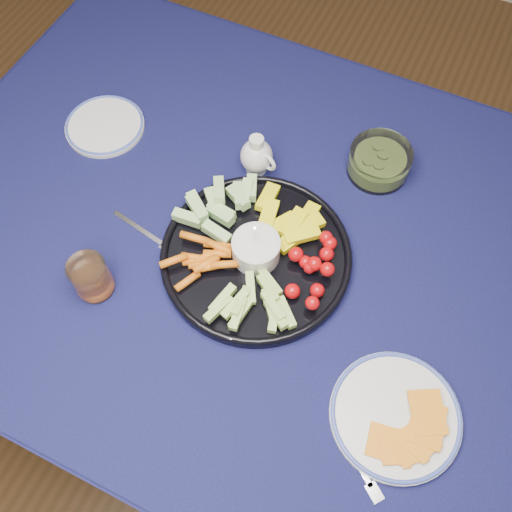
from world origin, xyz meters
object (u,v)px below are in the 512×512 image
at_px(crudite_platter, 255,253).
at_px(dining_table, 305,275).
at_px(creamer_pitcher, 257,156).
at_px(juice_tumbler, 92,279).
at_px(cheese_plate, 396,415).
at_px(pickle_bowl, 379,162).
at_px(side_plate_extra, 105,126).

bearing_deg(crudite_platter, dining_table, 29.37).
distance_m(creamer_pitcher, juice_tumbler, 0.41).
distance_m(cheese_plate, juice_tumbler, 0.59).
bearing_deg(cheese_plate, creamer_pitcher, 139.37).
bearing_deg(juice_tumbler, dining_table, 35.18).
bearing_deg(creamer_pitcher, juice_tumbler, -111.85).
height_order(crudite_platter, pickle_bowl, crudite_platter).
xyz_separation_m(pickle_bowl, cheese_plate, (0.20, -0.47, -0.02)).
height_order(crudite_platter, side_plate_extra, crudite_platter).
distance_m(crudite_platter, juice_tumbler, 0.31).
bearing_deg(dining_table, pickle_bowl, 78.40).
height_order(dining_table, side_plate_extra, side_plate_extra).
bearing_deg(cheese_plate, pickle_bowl, 112.93).
bearing_deg(side_plate_extra, cheese_plate, -22.70).
height_order(creamer_pitcher, pickle_bowl, creamer_pitcher).
xyz_separation_m(dining_table, creamer_pitcher, (-0.18, 0.15, 0.13)).
bearing_deg(side_plate_extra, crudite_platter, -19.32).
distance_m(dining_table, juice_tumbler, 0.43).
xyz_separation_m(creamer_pitcher, pickle_bowl, (0.23, 0.10, -0.01)).
relative_size(creamer_pitcher, cheese_plate, 0.43).
relative_size(cheese_plate, side_plate_extra, 1.27).
bearing_deg(dining_table, side_plate_extra, 168.95).
relative_size(crudite_platter, cheese_plate, 1.66).
bearing_deg(creamer_pitcher, cheese_plate, -40.63).
xyz_separation_m(creamer_pitcher, cheese_plate, (0.43, -0.37, -0.03)).
relative_size(dining_table, juice_tumbler, 19.89).
bearing_deg(side_plate_extra, creamer_pitcher, 7.07).
bearing_deg(juice_tumbler, side_plate_extra, 120.22).
height_order(cheese_plate, side_plate_extra, cheese_plate).
height_order(dining_table, crudite_platter, crudite_platter).
bearing_deg(creamer_pitcher, side_plate_extra, -172.93).
xyz_separation_m(dining_table, side_plate_extra, (-0.53, 0.10, 0.10)).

